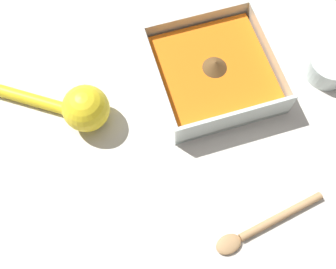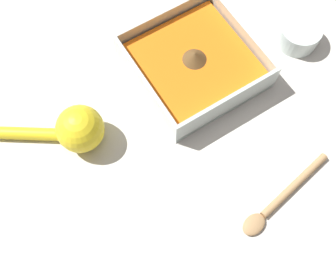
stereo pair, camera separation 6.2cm
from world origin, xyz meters
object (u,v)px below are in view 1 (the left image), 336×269
at_px(square_dish, 214,72).
at_px(spice_bowl, 328,67).
at_px(wooden_spoon, 263,226).
at_px(lemon_squeezer, 79,107).

bearing_deg(square_dish, spice_bowl, -13.00).
relative_size(square_dish, spice_bowl, 2.69).
height_order(square_dish, spice_bowl, square_dish).
height_order(spice_bowl, wooden_spoon, spice_bowl).
relative_size(spice_bowl, lemon_squeezer, 0.40).
height_order(spice_bowl, lemon_squeezer, lemon_squeezer).
bearing_deg(wooden_spoon, square_dish, -102.48).
xyz_separation_m(square_dish, spice_bowl, (0.20, -0.05, -0.00)).
bearing_deg(lemon_squeezer, wooden_spoon, -15.69).
bearing_deg(square_dish, wooden_spoon, -92.74).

